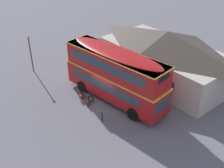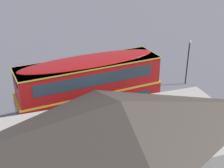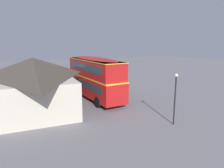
{
  "view_description": "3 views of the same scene",
  "coord_description": "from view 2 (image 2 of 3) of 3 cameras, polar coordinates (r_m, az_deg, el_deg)",
  "views": [
    {
      "loc": [
        15.32,
        -13.35,
        13.96
      ],
      "look_at": [
        0.7,
        -0.12,
        2.09
      ],
      "focal_mm": 43.86,
      "sensor_mm": 36.0,
      "label": 1
    },
    {
      "loc": [
        5.69,
        19.15,
        12.09
      ],
      "look_at": [
        -1.74,
        -0.3,
        2.15
      ],
      "focal_mm": 49.69,
      "sensor_mm": 36.0,
      "label": 2
    },
    {
      "loc": [
        -21.25,
        8.92,
        6.39
      ],
      "look_at": [
        0.46,
        -1.64,
        1.5
      ],
      "focal_mm": 32.81,
      "sensor_mm": 36.0,
      "label": 3
    }
  ],
  "objects": [
    {
      "name": "pub_building",
      "position": [
        16.2,
        1.52,
        -10.73
      ],
      "size": [
        13.6,
        7.45,
        4.93
      ],
      "color": "beige",
      "rests_on": "ground"
    },
    {
      "name": "double_decker_bus",
      "position": [
        21.47,
        -4.1,
        -0.65
      ],
      "size": [
        10.2,
        3.27,
        4.79
      ],
      "color": "black",
      "rests_on": "ground"
    },
    {
      "name": "touring_bicycle",
      "position": [
        24.75,
        -1.82,
        -2.76
      ],
      "size": [
        1.65,
        0.77,
        1.02
      ],
      "color": "black",
      "rests_on": "ground"
    },
    {
      "name": "kerb_bollard",
      "position": [
        24.71,
        -9.78,
        -2.87
      ],
      "size": [
        0.16,
        0.16,
        0.97
      ],
      "color": "#333338",
      "rests_on": "ground"
    },
    {
      "name": "backpack_on_ground",
      "position": [
        24.85,
        -3.87,
        -2.9
      ],
      "size": [
        0.35,
        0.36,
        0.56
      ],
      "color": "#592D19",
      "rests_on": "ground"
    },
    {
      "name": "street_lamp",
      "position": [
        27.93,
        13.83,
        4.84
      ],
      "size": [
        0.28,
        0.28,
        4.1
      ],
      "color": "black",
      "rests_on": "ground"
    },
    {
      "name": "ground_plane",
      "position": [
        23.35,
        -3.76,
        -5.72
      ],
      "size": [
        120.0,
        120.0,
        0.0
      ],
      "primitive_type": "plane",
      "color": "slate"
    },
    {
      "name": "water_bottle_red_squeeze",
      "position": [
        25.27,
        -2.62,
        -2.78
      ],
      "size": [
        0.08,
        0.08,
        0.26
      ],
      "color": "#D84C33",
      "rests_on": "ground"
    }
  ]
}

